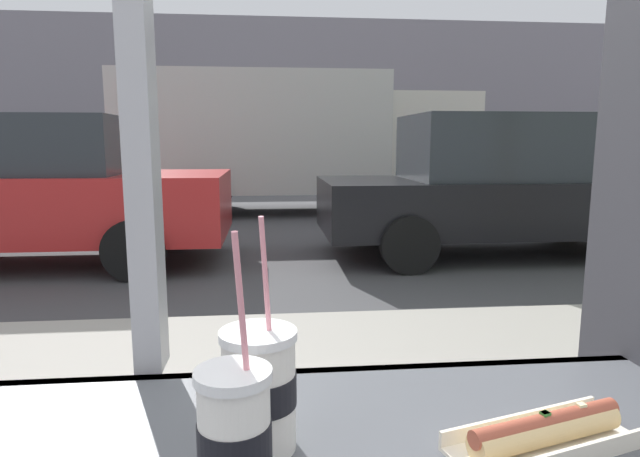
# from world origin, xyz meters

# --- Properties ---
(ground_plane) EXTENTS (60.00, 60.00, 0.00)m
(ground_plane) POSITION_xyz_m (0.00, 8.00, 0.00)
(ground_plane) COLOR #424244
(sidewalk_strip) EXTENTS (16.00, 2.80, 0.13)m
(sidewalk_strip) POSITION_xyz_m (0.00, 1.60, 0.07)
(sidewalk_strip) COLOR #9E998E
(sidewalk_strip) RESTS_ON ground
(building_facade_far) EXTENTS (28.00, 1.20, 5.88)m
(building_facade_far) POSITION_xyz_m (0.00, 19.96, 2.94)
(building_facade_far) COLOR gray
(building_facade_far) RESTS_ON ground
(soda_cup_left) EXTENTS (0.09, 0.09, 0.33)m
(soda_cup_left) POSITION_xyz_m (0.18, -0.35, 1.09)
(soda_cup_left) COLOR white
(soda_cup_left) RESTS_ON window_counter
(soda_cup_right) EXTENTS (0.11, 0.11, 0.33)m
(soda_cup_right) POSITION_xyz_m (0.21, -0.22, 1.09)
(soda_cup_right) COLOR silver
(soda_cup_right) RESTS_ON window_counter
(hotdog_tray_far) EXTENTS (0.30, 0.17, 0.05)m
(hotdog_tray_far) POSITION_xyz_m (0.60, -0.26, 1.02)
(hotdog_tray_far) COLOR beige
(hotdog_tray_far) RESTS_ON window_counter
(parked_car_red) EXTENTS (4.65, 1.96, 1.71)m
(parked_car_red) POSITION_xyz_m (-2.60, 5.52, 0.87)
(parked_car_red) COLOR red
(parked_car_red) RESTS_ON ground
(parked_car_black) EXTENTS (4.47, 1.92, 1.74)m
(parked_car_black) POSITION_xyz_m (3.13, 5.52, 0.88)
(parked_car_black) COLOR black
(parked_car_black) RESTS_ON ground
(box_truck) EXTENTS (6.83, 2.44, 2.71)m
(box_truck) POSITION_xyz_m (0.76, 9.97, 1.52)
(box_truck) COLOR beige
(box_truck) RESTS_ON ground
(pedestrian) EXTENTS (0.32, 0.32, 1.63)m
(pedestrian) POSITION_xyz_m (1.89, 1.35, 1.07)
(pedestrian) COLOR navy
(pedestrian) RESTS_ON sidewalk_strip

